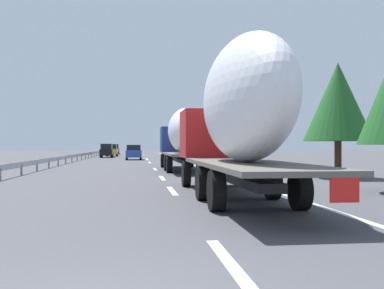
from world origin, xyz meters
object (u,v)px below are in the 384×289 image
Objects in this scene: car_black_suv at (107,151)px; road_sign at (192,142)px; truck_trailing at (238,113)px; car_blue_sedan at (134,152)px; truck_lead at (183,136)px; car_red_compact at (114,149)px; car_yellow_coupe at (112,150)px.

car_black_suv is 18.28m from road_sign.
truck_trailing reaches higher than road_sign.
car_black_suv is 1.09× the size of car_blue_sedan.
car_black_suv is at bearing 11.70° from truck_lead.
road_sign is (-39.72, -10.45, 1.06)m from car_red_compact.
truck_trailing is at bearing -171.97° from car_black_suv.
car_red_compact is (59.84, 7.35, -1.34)m from truck_lead.
truck_lead is 3.06× the size of car_blue_sedan.
car_yellow_coupe reaches higher than car_blue_sedan.
car_red_compact is 41.09m from road_sign.
road_sign reaches higher than car_red_compact.
truck_lead is 24.55m from car_blue_sedan.
road_sign is (20.12, -3.10, -0.28)m from truck_lead.
truck_lead is 44.14m from car_yellow_coupe.
car_red_compact is 1.39× the size of road_sign.
car_yellow_coupe is at bearing 9.14° from truck_lead.
truck_trailing is at bearing -175.19° from car_blue_sedan.
car_black_suv is at bearing -179.82° from car_red_compact.
truck_lead reaches higher than car_black_suv.
truck_trailing is 3.12× the size of car_blue_sedan.
road_sign is at bearing -145.35° from car_black_suv.
car_yellow_coupe is 1.08× the size of car_blue_sedan.
car_red_compact is 0.98× the size of car_blue_sedan.
car_black_suv reaches higher than car_yellow_coupe.
truck_lead is 4.33× the size of road_sign.
truck_lead reaches higher than car_yellow_coupe.
car_blue_sedan is at bearing -173.69° from car_red_compact.
road_sign is (-15.01, -10.38, 1.07)m from car_black_suv.
car_blue_sedan is (-19.29, -3.58, -0.05)m from car_yellow_coupe.
truck_lead is at bearing 171.24° from road_sign.
truck_trailing is at bearing -173.34° from car_yellow_coupe.
car_red_compact is at bearing 5.51° from truck_trailing.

